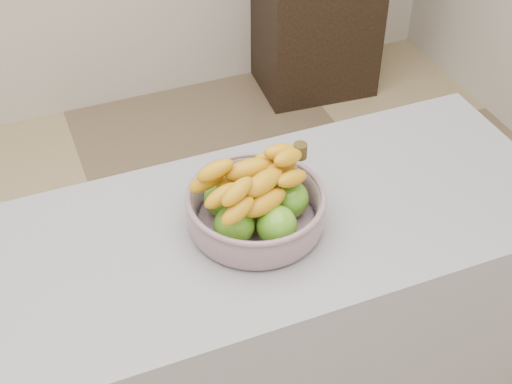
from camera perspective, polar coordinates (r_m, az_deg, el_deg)
counter at (r=1.96m, az=-6.84°, el=-14.05°), size 2.00×0.60×0.90m
fruit_bowl at (r=1.62m, az=-0.02°, el=-1.08°), size 0.32×0.32×0.18m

